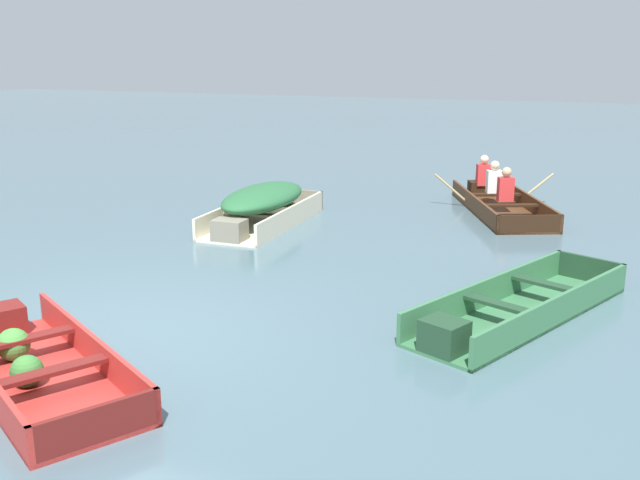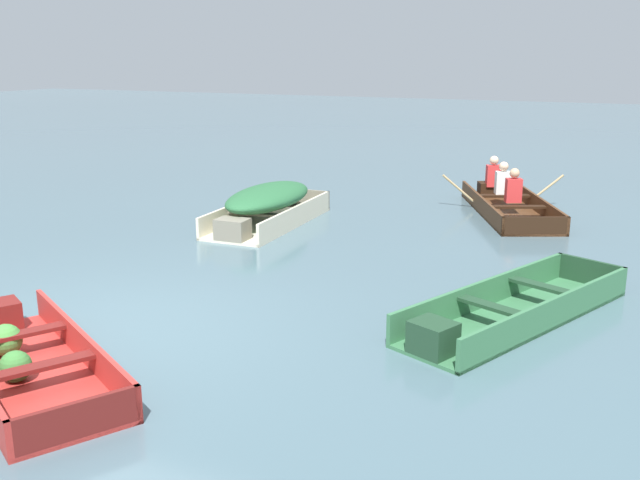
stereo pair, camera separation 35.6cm
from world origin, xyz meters
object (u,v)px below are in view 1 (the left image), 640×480
dinghy_red_foreground (32,362)px  rowboat_dark_varnish_with_crew (498,200)px  skiff_green_mid_moored (516,309)px  skiff_cream_near_moored (262,203)px

dinghy_red_foreground → rowboat_dark_varnish_with_crew: bearing=72.1°
skiff_green_mid_moored → rowboat_dark_varnish_with_crew: 5.92m
dinghy_red_foreground → rowboat_dark_varnish_with_crew: (2.90, 9.01, 0.07)m
skiff_cream_near_moored → skiff_green_mid_moored: skiff_cream_near_moored is taller
dinghy_red_foreground → skiff_green_mid_moored: bearing=38.6°
dinghy_red_foreground → skiff_cream_near_moored: 6.23m
skiff_cream_near_moored → rowboat_dark_varnish_with_crew: rowboat_dark_varnish_with_crew is taller
rowboat_dark_varnish_with_crew → skiff_cream_near_moored: bearing=-142.0°
skiff_cream_near_moored → rowboat_dark_varnish_with_crew: bearing=38.0°
skiff_green_mid_moored → rowboat_dark_varnish_with_crew: (-1.10, 5.81, 0.07)m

